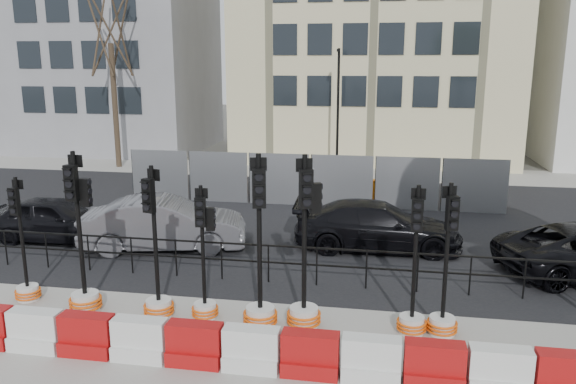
% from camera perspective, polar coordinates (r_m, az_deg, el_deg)
% --- Properties ---
extents(ground, '(120.00, 120.00, 0.00)m').
position_cam_1_polar(ground, '(13.08, -3.07, -11.18)').
color(ground, '#51514C').
rests_on(ground, ground).
extents(sidewalk_near, '(40.00, 6.00, 0.02)m').
position_cam_1_polar(sidewalk_near, '(10.50, -6.87, -17.69)').
color(sidewalk_near, gray).
rests_on(sidewalk_near, ground).
extents(road, '(40.00, 14.00, 0.03)m').
position_cam_1_polar(road, '(19.56, 1.47, -2.83)').
color(road, black).
rests_on(road, ground).
extents(sidewalk_far, '(40.00, 4.00, 0.02)m').
position_cam_1_polar(sidewalk_far, '(28.26, 4.12, 2.08)').
color(sidewalk_far, gray).
rests_on(sidewalk_far, ground).
extents(building_grey, '(11.00, 9.06, 14.00)m').
position_cam_1_polar(building_grey, '(37.56, -17.24, 14.96)').
color(building_grey, gray).
rests_on(building_grey, ground).
extents(kerb_railing, '(18.00, 0.04, 1.00)m').
position_cam_1_polar(kerb_railing, '(13.91, -2.00, -6.60)').
color(kerb_railing, black).
rests_on(kerb_railing, ground).
extents(heras_fencing, '(14.33, 1.72, 2.00)m').
position_cam_1_polar(heras_fencing, '(22.09, 2.50, 0.79)').
color(heras_fencing, gray).
rests_on(heras_fencing, ground).
extents(lamp_post_far, '(0.12, 0.56, 6.00)m').
position_cam_1_polar(lamp_post_far, '(26.78, 5.09, 8.40)').
color(lamp_post_far, black).
rests_on(lamp_post_far, ground).
extents(tree_bare_far, '(2.00, 2.00, 9.00)m').
position_cam_1_polar(tree_bare_far, '(30.41, -17.62, 14.88)').
color(tree_bare_far, '#473828').
rests_on(tree_bare_far, ground).
extents(barrier_row, '(14.65, 0.50, 0.80)m').
position_cam_1_polar(barrier_row, '(10.49, -6.60, -15.48)').
color(barrier_row, '#AA120D').
rests_on(barrier_row, ground).
extents(traffic_signal_a, '(0.57, 0.57, 2.91)m').
position_cam_1_polar(traffic_signal_a, '(14.27, -25.09, -7.73)').
color(traffic_signal_a, white).
rests_on(traffic_signal_a, ground).
extents(traffic_signal_b, '(0.70, 0.70, 3.57)m').
position_cam_1_polar(traffic_signal_b, '(13.08, -20.07, -7.95)').
color(traffic_signal_b, white).
rests_on(traffic_signal_b, ground).
extents(traffic_signal_c, '(0.65, 0.65, 3.32)m').
position_cam_1_polar(traffic_signal_c, '(12.42, -13.13, -9.42)').
color(traffic_signal_c, white).
rests_on(traffic_signal_c, ground).
extents(traffic_signal_d, '(0.58, 0.58, 2.92)m').
position_cam_1_polar(traffic_signal_d, '(12.17, -8.47, -9.64)').
color(traffic_signal_d, white).
rests_on(traffic_signal_d, ground).
extents(traffic_signal_e, '(0.72, 0.72, 3.64)m').
position_cam_1_polar(traffic_signal_e, '(11.67, -2.86, -10.23)').
color(traffic_signal_e, white).
rests_on(traffic_signal_e, ground).
extents(traffic_signal_f, '(0.71, 0.71, 3.63)m').
position_cam_1_polar(traffic_signal_f, '(11.61, 1.71, -9.75)').
color(traffic_signal_f, white).
rests_on(traffic_signal_f, ground).
extents(traffic_signal_g, '(0.61, 0.61, 3.08)m').
position_cam_1_polar(traffic_signal_g, '(11.70, 12.54, -11.09)').
color(traffic_signal_g, white).
rests_on(traffic_signal_g, ground).
extents(traffic_signal_h, '(0.62, 0.62, 3.13)m').
position_cam_1_polar(traffic_signal_h, '(11.80, 15.53, -10.99)').
color(traffic_signal_h, white).
rests_on(traffic_signal_h, ground).
extents(car_a, '(1.95, 4.21, 1.39)m').
position_cam_1_polar(car_a, '(18.57, -22.51, -2.54)').
color(car_a, black).
rests_on(car_a, ground).
extents(car_b, '(3.70, 5.41, 1.54)m').
position_cam_1_polar(car_b, '(16.75, -12.43, -3.18)').
color(car_b, '#535359').
rests_on(car_b, ground).
extents(car_c, '(2.38, 5.02, 1.41)m').
position_cam_1_polar(car_c, '(16.60, 9.07, -3.42)').
color(car_c, black).
rests_on(car_c, ground).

